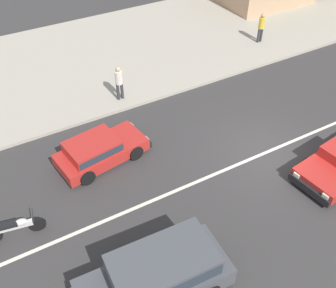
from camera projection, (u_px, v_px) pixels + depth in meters
The scene contains 8 objects.
ground_plane at pixel (266, 152), 15.85m from camera, with size 160.00×160.00×0.00m, color #383535.
lane_centre_stripe at pixel (266, 152), 15.85m from camera, with size 50.40×0.14×0.01m, color silver.
kerb_strip at pixel (150, 44), 22.51m from camera, with size 68.00×10.00×0.15m, color #ADA393.
minivan_dark_grey_2 at pixel (158, 274), 10.92m from camera, with size 4.49×2.08×1.56m.
hatchback_red_5 at pixel (99, 150), 15.10m from camera, with size 3.79×2.11×1.10m.
motorcycle_0 at pixel (15, 227), 12.61m from camera, with size 1.91×0.60×0.80m.
pedestrian_near_clock at pixel (119, 81), 17.73m from camera, with size 0.34×0.34×1.68m.
pedestrian_mid_kerb at pixel (261, 26), 21.92m from camera, with size 0.34×0.34×1.67m.
Camera 1 is at (-9.09, -8.18, 10.84)m, focal length 42.00 mm.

